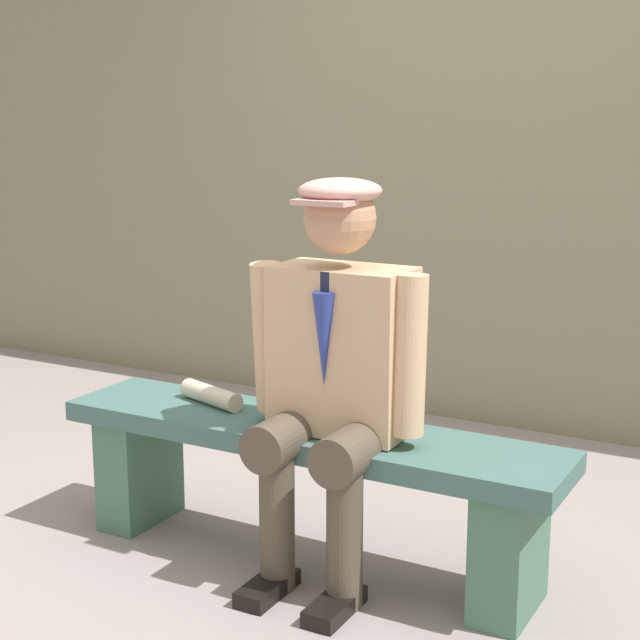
# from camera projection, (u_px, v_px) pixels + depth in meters

# --- Properties ---
(ground_plane) EXTENTS (30.00, 30.00, 0.00)m
(ground_plane) POSITION_uv_depth(u_px,v_px,m) (306.00, 560.00, 3.23)
(ground_plane) COLOR gray
(bench) EXTENTS (1.71, 0.37, 0.47)m
(bench) POSITION_uv_depth(u_px,v_px,m) (306.00, 468.00, 3.16)
(bench) COLOR #406560
(bench) RESTS_ON ground
(seated_man) EXTENTS (0.59, 0.50, 1.27)m
(seated_man) POSITION_uv_depth(u_px,v_px,m) (335.00, 365.00, 2.97)
(seated_man) COLOR tan
(seated_man) RESTS_ON ground
(rolled_magazine) EXTENTS (0.28, 0.15, 0.07)m
(rolled_magazine) POSITION_uv_depth(u_px,v_px,m) (211.00, 395.00, 3.34)
(rolled_magazine) COLOR beige
(rolled_magazine) RESTS_ON bench
(stadium_wall) EXTENTS (12.00, 0.24, 2.20)m
(stadium_wall) POSITION_uv_depth(u_px,v_px,m) (496.00, 190.00, 4.54)
(stadium_wall) COLOR #7A765B
(stadium_wall) RESTS_ON ground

